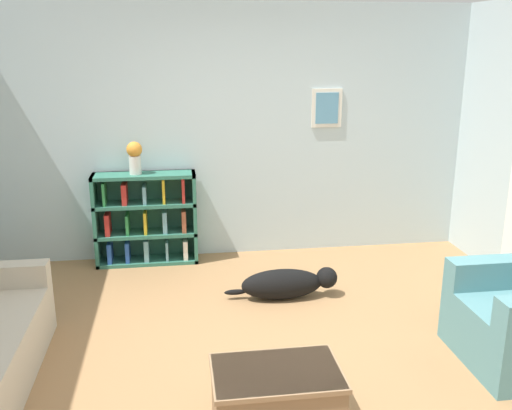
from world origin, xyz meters
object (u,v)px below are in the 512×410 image
Objects in this scene: coffee_table at (276,399)px; dog at (287,283)px; vase at (135,156)px; bookshelf at (146,219)px.

coffee_table is 0.74× the size of dog.
dog is 1.97m from vase.
bookshelf is at bearing 14.60° from vase.
coffee_table is 1.82m from dog.
coffee_table is at bearing -73.30° from bookshelf.
bookshelf reaches higher than coffee_table.
dog is at bearing -40.43° from bookshelf.
bookshelf reaches higher than dog.
bookshelf is 1.69m from dog.
bookshelf is 1.01× the size of dog.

